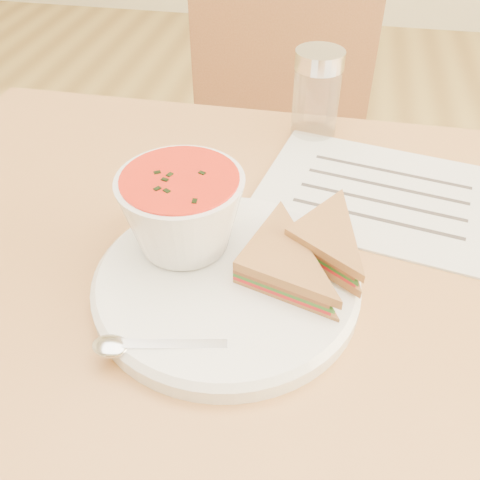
% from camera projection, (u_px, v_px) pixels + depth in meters
% --- Properties ---
extents(dining_table, '(1.00, 0.70, 0.75)m').
position_uv_depth(dining_table, '(267.00, 449.00, 0.81)').
color(dining_table, '#A25F32').
rests_on(dining_table, floor).
extents(chair_far, '(0.49, 0.49, 0.89)m').
position_uv_depth(chair_far, '(291.00, 201.00, 1.16)').
color(chair_far, brown).
rests_on(chair_far, floor).
extents(plate, '(0.27, 0.27, 0.02)m').
position_uv_depth(plate, '(226.00, 283.00, 0.54)').
color(plate, white).
rests_on(plate, dining_table).
extents(soup_bowl, '(0.14, 0.14, 0.09)m').
position_uv_depth(soup_bowl, '(183.00, 215.00, 0.54)').
color(soup_bowl, white).
rests_on(soup_bowl, plate).
extents(sandwich_half_a, '(0.14, 0.14, 0.03)m').
position_uv_depth(sandwich_half_a, '(233.00, 275.00, 0.51)').
color(sandwich_half_a, '#B17A3E').
rests_on(sandwich_half_a, plate).
extents(sandwich_half_b, '(0.13, 0.13, 0.03)m').
position_uv_depth(sandwich_half_b, '(284.00, 240.00, 0.53)').
color(sandwich_half_b, '#B17A3E').
rests_on(sandwich_half_b, plate).
extents(spoon, '(0.17, 0.07, 0.01)m').
position_uv_depth(spoon, '(167.00, 345.00, 0.46)').
color(spoon, silver).
rests_on(spoon, plate).
extents(paper_menu, '(0.34, 0.27, 0.00)m').
position_uv_depth(paper_menu, '(384.00, 195.00, 0.66)').
color(paper_menu, white).
rests_on(paper_menu, dining_table).
extents(condiment_shaker, '(0.07, 0.07, 0.12)m').
position_uv_depth(condiment_shaker, '(316.00, 93.00, 0.74)').
color(condiment_shaker, silver).
rests_on(condiment_shaker, dining_table).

